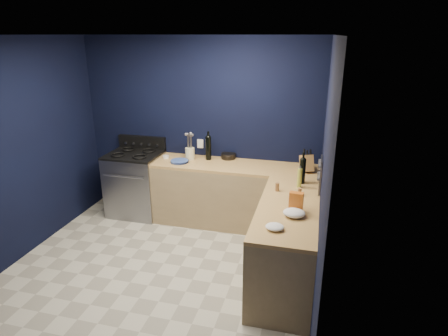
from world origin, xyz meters
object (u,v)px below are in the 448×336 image
(gas_range, at_px, (136,185))
(plate_stack, at_px, (179,161))
(crouton_bag, at_px, (296,202))
(utensil_crock, at_px, (190,153))
(knife_block, at_px, (307,163))

(gas_range, distance_m, plate_stack, 0.87)
(gas_range, distance_m, crouton_bag, 2.80)
(utensil_crock, xyz_separation_m, knife_block, (1.65, -0.10, 0.03))
(knife_block, bearing_deg, gas_range, 154.42)
(gas_range, relative_size, knife_block, 4.24)
(gas_range, xyz_separation_m, crouton_bag, (2.45, -1.24, 0.54))
(gas_range, bearing_deg, plate_stack, -5.50)
(utensil_crock, height_order, crouton_bag, crouton_bag)
(plate_stack, xyz_separation_m, crouton_bag, (1.70, -1.17, 0.09))
(plate_stack, xyz_separation_m, knife_block, (1.75, 0.08, 0.09))
(plate_stack, bearing_deg, crouton_bag, -34.54)
(gas_range, bearing_deg, knife_block, 0.18)
(knife_block, relative_size, crouton_bag, 1.05)
(gas_range, height_order, crouton_bag, crouton_bag)
(knife_block, bearing_deg, utensil_crock, 150.70)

